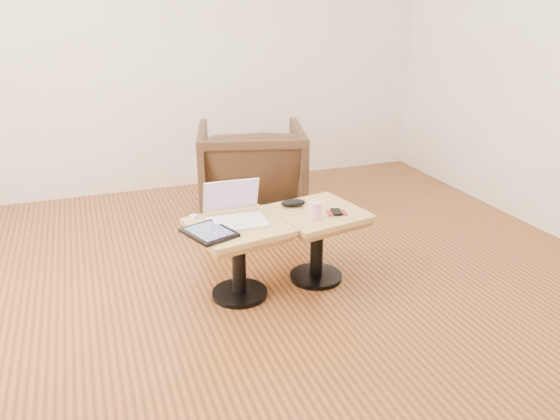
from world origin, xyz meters
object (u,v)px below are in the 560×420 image
object	(u,v)px
laptop	(235,213)
armchair	(251,171)
side_table_left	(238,243)
striped_cup	(314,211)
side_table_right	(317,228)

from	to	relation	value
laptop	armchair	world-z (taller)	armchair
side_table_left	striped_cup	bearing A→B (deg)	-19.66
laptop	striped_cup	distance (m)	0.44
laptop	armchair	xyz separation A→B (m)	(0.44, 1.11, -0.13)
side_table_right	laptop	bearing A→B (deg)	166.76
side_table_right	striped_cup	distance (m)	0.20
side_table_right	striped_cup	xyz separation A→B (m)	(-0.07, -0.11, 0.16)
striped_cup	side_table_left	bearing A→B (deg)	170.52
side_table_right	striped_cup	bearing A→B (deg)	-133.55
side_table_left	laptop	distance (m)	0.16
laptop	armchair	distance (m)	1.20
side_table_left	armchair	bearing A→B (deg)	59.03
side_table_left	armchair	xyz separation A→B (m)	(0.44, 1.16, 0.03)
laptop	armchair	bearing A→B (deg)	70.94
side_table_right	armchair	world-z (taller)	armchair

